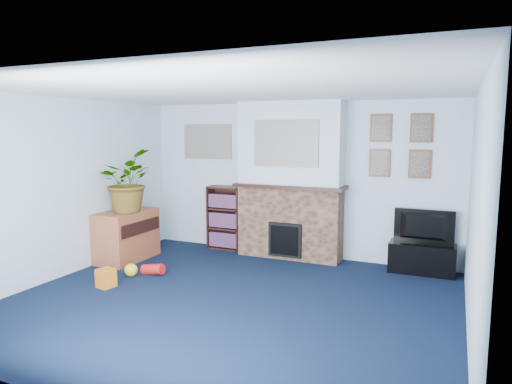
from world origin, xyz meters
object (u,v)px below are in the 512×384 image
at_px(television, 423,227).
at_px(tv_stand, 422,257).
at_px(sideboard, 126,237).
at_px(bookshelf, 226,219).

bearing_deg(television, tv_stand, 90.40).
bearing_deg(tv_stand, sideboard, -165.04).
height_order(bookshelf, sideboard, bookshelf).
xyz_separation_m(television, bookshelf, (-3.11, 0.06, -0.15)).
height_order(television, sideboard, television).
relative_size(tv_stand, sideboard, 0.90).
xyz_separation_m(tv_stand, television, (0.00, 0.02, 0.42)).
relative_size(tv_stand, television, 1.10).
distance_m(tv_stand, television, 0.42).
height_order(tv_stand, sideboard, sideboard).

